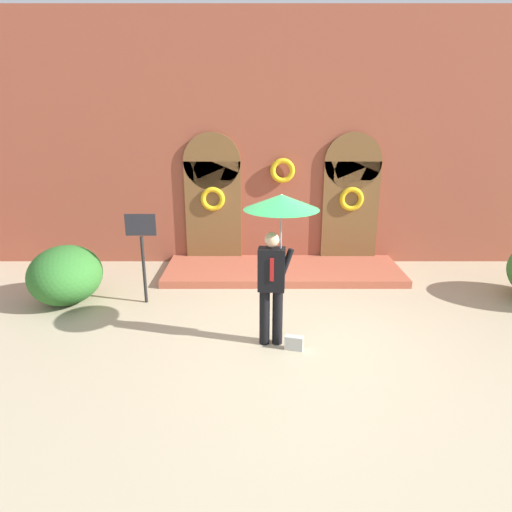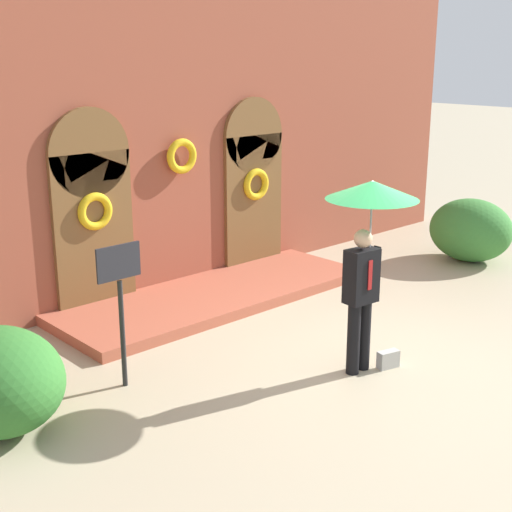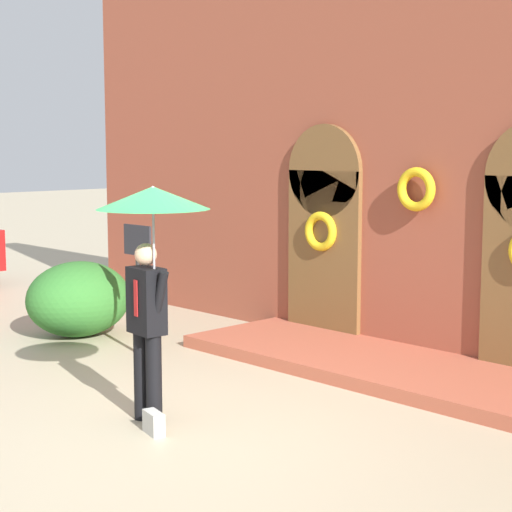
# 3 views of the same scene
# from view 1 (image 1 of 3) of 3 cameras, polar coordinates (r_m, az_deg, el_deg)

# --- Properties ---
(ground_plane) EXTENTS (80.00, 80.00, 0.00)m
(ground_plane) POSITION_cam_1_polar(r_m,az_deg,el_deg) (7.45, 4.55, -10.28)
(ground_plane) COLOR tan
(building_facade) EXTENTS (14.00, 2.30, 5.60)m
(building_facade) POSITION_cam_1_polar(r_m,az_deg,el_deg) (10.76, 3.11, 13.34)
(building_facade) COLOR brown
(building_facade) RESTS_ON ground
(person_with_umbrella) EXTENTS (1.10, 1.10, 2.36)m
(person_with_umbrella) POSITION_cam_1_polar(r_m,az_deg,el_deg) (6.62, 2.70, 3.90)
(person_with_umbrella) COLOR black
(person_with_umbrella) RESTS_ON ground
(handbag) EXTENTS (0.30, 0.19, 0.22)m
(handbag) POSITION_cam_1_polar(r_m,az_deg,el_deg) (7.11, 4.62, -10.76)
(handbag) COLOR #B7B7B2
(handbag) RESTS_ON ground
(sign_post) EXTENTS (0.56, 0.06, 1.72)m
(sign_post) POSITION_cam_1_polar(r_m,az_deg,el_deg) (8.62, -14.24, 1.49)
(sign_post) COLOR black
(sign_post) RESTS_ON ground
(shrub_left) EXTENTS (1.32, 1.55, 1.09)m
(shrub_left) POSITION_cam_1_polar(r_m,az_deg,el_deg) (9.30, -22.87, -2.21)
(shrub_left) COLOR #2D6B28
(shrub_left) RESTS_ON ground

